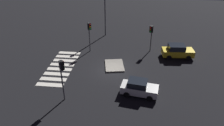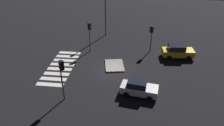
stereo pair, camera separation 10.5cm
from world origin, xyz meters
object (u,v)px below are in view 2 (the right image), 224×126
Objects in this scene: car_yellow at (178,51)px; traffic_light_south at (90,30)px; traffic_light_east at (62,71)px; traffic_light_west at (151,32)px; car_white at (139,88)px; traffic_island at (114,66)px; street_lamp at (105,1)px.

traffic_light_south is (-0.46, -12.48, 2.40)m from car_yellow.
traffic_light_east is at bearing -39.54° from traffic_light_south.
traffic_light_east is 15.21m from traffic_light_west.
traffic_light_west is at bearing 90.76° from car_white.
car_white is 1.04× the size of traffic_light_west.
car_yellow is 10.56m from car_white.
car_white is (9.11, -5.35, -0.08)m from car_yellow.
car_yellow is at bearing 108.89° from traffic_light_west.
car_white is at bearing 29.46° from traffic_island.
street_lamp is at bearing 28.12° from traffic_light_east.
traffic_light_west is (-4.96, 4.77, 2.90)m from traffic_island.
street_lamp reaches higher than traffic_light_east.
traffic_light_west is (-1.46, -3.75, 2.07)m from car_yellow.
traffic_island is at bearing -3.73° from traffic_light_west.
traffic_island is 0.40× the size of street_lamp.
street_lamp reaches higher than traffic_island.
traffic_light_west is at bearing 154.67° from car_yellow.
traffic_light_west is (-12.14, 9.15, -0.41)m from traffic_light_east.
car_white is (5.60, 3.16, 0.75)m from traffic_island.
traffic_light_west is (-10.56, 1.60, 2.15)m from car_white.
street_lamp is at bearing 143.77° from car_yellow.
traffic_light_east is (10.68, -12.91, 2.48)m from car_yellow.
traffic_island is 0.80× the size of car_yellow.
traffic_light_south is at bearing 173.75° from car_yellow.
traffic_light_west is 0.45× the size of street_lamp.
traffic_light_south reaches higher than car_yellow.
car_yellow is 4.52m from traffic_light_west.
traffic_island is at bearing 2.40° from traffic_light_east.
car_white reaches higher than traffic_island.
car_yellow is 16.93m from traffic_light_east.
traffic_light_south is at bearing -43.41° from traffic_light_west.
car_yellow is 0.50× the size of street_lamp.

